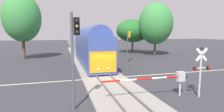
{
  "coord_description": "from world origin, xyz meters",
  "views": [
    {
      "loc": [
        -3.97,
        -17.25,
        4.57
      ],
      "look_at": [
        1.5,
        2.01,
        2.0
      ],
      "focal_mm": 28.37,
      "sensor_mm": 36.0,
      "label": 1
    }
  ],
  "objects_px": {
    "traffic_signal_median": "(74,46)",
    "oak_behind_train": "(22,18)",
    "traffic_signal_far_side": "(128,40)",
    "maple_right_background": "(156,24)",
    "crossing_gate_near": "(171,78)",
    "crossing_signal_mast": "(201,66)",
    "commuter_train": "(77,40)",
    "oak_far_right": "(133,31)"
  },
  "relations": [
    {
      "from": "traffic_signal_median",
      "to": "oak_behind_train",
      "type": "relative_size",
      "value": 0.51
    },
    {
      "from": "traffic_signal_far_side",
      "to": "maple_right_background",
      "type": "height_order",
      "value": "maple_right_background"
    },
    {
      "from": "crossing_gate_near",
      "to": "crossing_signal_mast",
      "type": "xyz_separation_m",
      "value": [
        1.96,
        -0.65,
        0.85
      ]
    },
    {
      "from": "commuter_train",
      "to": "traffic_signal_median",
      "type": "height_order",
      "value": "traffic_signal_median"
    },
    {
      "from": "crossing_signal_mast",
      "to": "traffic_signal_median",
      "type": "height_order",
      "value": "traffic_signal_median"
    },
    {
      "from": "crossing_signal_mast",
      "to": "traffic_signal_far_side",
      "type": "bearing_deg",
      "value": 87.71
    },
    {
      "from": "crossing_gate_near",
      "to": "crossing_signal_mast",
      "type": "height_order",
      "value": "crossing_signal_mast"
    },
    {
      "from": "crossing_gate_near",
      "to": "oak_behind_train",
      "type": "bearing_deg",
      "value": 120.88
    },
    {
      "from": "oak_behind_train",
      "to": "crossing_gate_near",
      "type": "bearing_deg",
      "value": -59.12
    },
    {
      "from": "crossing_gate_near",
      "to": "oak_behind_train",
      "type": "height_order",
      "value": "oak_behind_train"
    },
    {
      "from": "commuter_train",
      "to": "oak_far_right",
      "type": "relative_size",
      "value": 8.17
    },
    {
      "from": "crossing_gate_near",
      "to": "traffic_signal_far_side",
      "type": "relative_size",
      "value": 1.24
    },
    {
      "from": "oak_far_right",
      "to": "commuter_train",
      "type": "bearing_deg",
      "value": 144.02
    },
    {
      "from": "traffic_signal_median",
      "to": "maple_right_background",
      "type": "height_order",
      "value": "maple_right_background"
    },
    {
      "from": "commuter_train",
      "to": "crossing_gate_near",
      "type": "relative_size",
      "value": 9.88
    },
    {
      "from": "crossing_gate_near",
      "to": "traffic_signal_far_side",
      "type": "bearing_deg",
      "value": 80.35
    },
    {
      "from": "crossing_signal_mast",
      "to": "commuter_train",
      "type": "bearing_deg",
      "value": 98.41
    },
    {
      "from": "oak_far_right",
      "to": "maple_right_background",
      "type": "distance_m",
      "value": 6.14
    },
    {
      "from": "maple_right_background",
      "to": "commuter_train",
      "type": "bearing_deg",
      "value": 136.92
    },
    {
      "from": "traffic_signal_far_side",
      "to": "crossing_signal_mast",
      "type": "bearing_deg",
      "value": -92.29
    },
    {
      "from": "traffic_signal_median",
      "to": "oak_far_right",
      "type": "distance_m",
      "value": 31.9
    },
    {
      "from": "crossing_gate_near",
      "to": "traffic_signal_median",
      "type": "distance_m",
      "value": 7.22
    },
    {
      "from": "traffic_signal_median",
      "to": "commuter_train",
      "type": "bearing_deg",
      "value": 84.9
    },
    {
      "from": "crossing_signal_mast",
      "to": "oak_far_right",
      "type": "relative_size",
      "value": 0.47
    },
    {
      "from": "maple_right_background",
      "to": "oak_far_right",
      "type": "bearing_deg",
      "value": 119.21
    },
    {
      "from": "traffic_signal_median",
      "to": "maple_right_background",
      "type": "distance_m",
      "value": 29.24
    },
    {
      "from": "commuter_train",
      "to": "maple_right_background",
      "type": "bearing_deg",
      "value": -43.08
    },
    {
      "from": "traffic_signal_far_side",
      "to": "oak_far_right",
      "type": "bearing_deg",
      "value": 64.91
    },
    {
      "from": "oak_behind_train",
      "to": "maple_right_background",
      "type": "xyz_separation_m",
      "value": [
        25.23,
        -0.84,
        -0.64
      ]
    },
    {
      "from": "crossing_gate_near",
      "to": "traffic_signal_far_side",
      "type": "distance_m",
      "value": 15.61
    },
    {
      "from": "commuter_train",
      "to": "oak_behind_train",
      "type": "relative_size",
      "value": 5.6
    },
    {
      "from": "oak_behind_train",
      "to": "oak_far_right",
      "type": "bearing_deg",
      "value": 11.1
    },
    {
      "from": "crossing_gate_near",
      "to": "traffic_signal_far_side",
      "type": "height_order",
      "value": "traffic_signal_far_side"
    },
    {
      "from": "traffic_signal_median",
      "to": "maple_right_background",
      "type": "bearing_deg",
      "value": 51.59
    },
    {
      "from": "commuter_train",
      "to": "traffic_signal_far_side",
      "type": "xyz_separation_m",
      "value": [
        6.09,
        -21.04,
        0.75
      ]
    },
    {
      "from": "commuter_train",
      "to": "traffic_signal_far_side",
      "type": "relative_size",
      "value": 12.25
    },
    {
      "from": "oak_behind_train",
      "to": "oak_far_right",
      "type": "relative_size",
      "value": 1.46
    },
    {
      "from": "crossing_signal_mast",
      "to": "maple_right_background",
      "type": "bearing_deg",
      "value": 67.93
    },
    {
      "from": "traffic_signal_far_side",
      "to": "traffic_signal_median",
      "type": "relative_size",
      "value": 0.9
    },
    {
      "from": "crossing_signal_mast",
      "to": "traffic_signal_median",
      "type": "relative_size",
      "value": 0.64
    },
    {
      "from": "maple_right_background",
      "to": "crossing_signal_mast",
      "type": "bearing_deg",
      "value": -112.07
    },
    {
      "from": "commuter_train",
      "to": "maple_right_background",
      "type": "relative_size",
      "value": 5.86
    }
  ]
}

